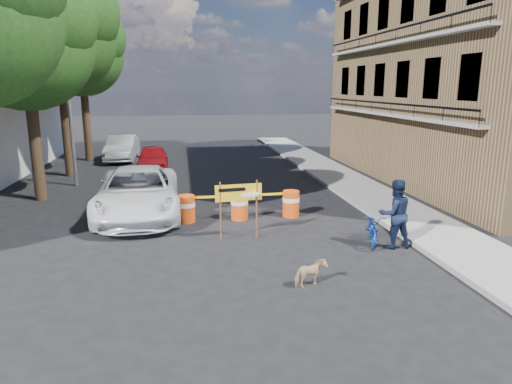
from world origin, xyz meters
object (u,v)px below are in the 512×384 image
object	(u,v)px
sedan_silver	(122,148)
pedestrian	(395,214)
sedan_red	(153,158)
barrel_mid_right	(239,206)
detour_sign	(244,197)
bicycle	(374,214)
barrel_far_left	(131,211)
barrel_mid_left	(186,208)
dog	(311,273)
barrel_far_right	(291,203)
suv_white	(138,192)

from	to	relation	value
sedan_silver	pedestrian	bearing A→B (deg)	-60.12
sedan_red	sedan_silver	distance (m)	4.37
barrel_mid_right	pedestrian	distance (m)	5.16
detour_sign	sedan_red	xyz separation A→B (m)	(-3.26, 11.75, -0.61)
barrel_mid_right	bicycle	world-z (taller)	bicycle
sedan_silver	barrel_mid_right	bearing A→B (deg)	-67.11
barrel_mid_right	pedestrian	world-z (taller)	pedestrian
barrel_far_left	detour_sign	distance (m)	4.03
detour_sign	sedan_silver	size ratio (longest dim) A/B	0.39
detour_sign	bicycle	bearing A→B (deg)	-21.00
barrel_far_left	barrel_mid_left	xyz separation A→B (m)	(1.75, 0.02, 0.00)
barrel_mid_right	pedestrian	bearing A→B (deg)	-41.20
dog	detour_sign	bearing A→B (deg)	-5.61
detour_sign	sedan_silver	bearing A→B (deg)	102.35
barrel_far_left	detour_sign	size ratio (longest dim) A/B	0.51
barrel_far_left	sedan_red	world-z (taller)	sedan_red
barrel_mid_left	bicycle	distance (m)	5.99
barrel_mid_left	bicycle	xyz separation A→B (m)	(5.19, -2.96, 0.39)
barrel_far_left	pedestrian	distance (m)	8.11
barrel_far_right	dog	xyz separation A→B (m)	(-0.89, -5.56, -0.16)
barrel_mid_left	detour_sign	xyz separation A→B (m)	(1.65, -2.02, 0.81)
barrel_mid_right	dog	size ratio (longest dim) A/B	1.22
pedestrian	bicycle	size ratio (longest dim) A/B	1.11
detour_sign	dog	bearing A→B (deg)	-79.98
sedan_silver	barrel_mid_left	bearing A→B (deg)	-73.81
bicycle	sedan_silver	xyz separation A→B (m)	(-8.80, 16.58, -0.12)
pedestrian	bicycle	bearing A→B (deg)	-45.53
barrel_mid_left	detour_sign	world-z (taller)	detour_sign
barrel_mid_right	suv_white	bearing A→B (deg)	162.97
detour_sign	sedan_silver	distance (m)	16.51
sedan_silver	sedan_red	bearing A→B (deg)	-61.44
barrel_mid_right	pedestrian	xyz separation A→B (m)	(3.86, -3.38, 0.49)
barrel_far_left	barrel_far_right	world-z (taller)	same
barrel_mid_right	dog	world-z (taller)	barrel_mid_right
barrel_mid_left	suv_white	world-z (taller)	suv_white
detour_sign	pedestrian	distance (m)	4.20
barrel_far_left	barrel_mid_right	xyz separation A→B (m)	(3.51, 0.04, 0.00)
barrel_far_left	bicycle	size ratio (longest dim) A/B	0.52
barrel_mid_left	pedestrian	xyz separation A→B (m)	(5.62, -3.36, 0.49)
barrel_mid_left	suv_white	distance (m)	1.96
bicycle	sedan_silver	size ratio (longest dim) A/B	0.38
barrel_far_right	suv_white	world-z (taller)	suv_white
detour_sign	suv_white	bearing A→B (deg)	130.41
barrel_far_left	sedan_red	distance (m)	9.75
barrel_mid_right	barrel_mid_left	bearing A→B (deg)	-179.28
barrel_far_left	dog	distance (m)	7.01
barrel_mid_right	sedan_silver	bearing A→B (deg)	111.55
barrel_mid_right	dog	distance (m)	5.56
barrel_mid_left	barrel_far_right	bearing A→B (deg)	1.52
sedan_silver	dog	bearing A→B (deg)	-70.48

